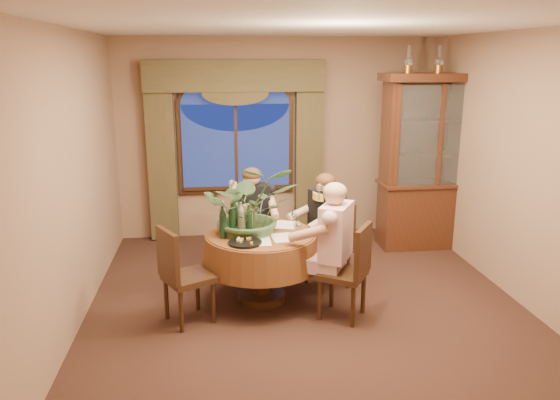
{
  "coord_description": "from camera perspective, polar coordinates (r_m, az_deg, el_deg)",
  "views": [
    {
      "loc": [
        -0.92,
        -5.18,
        2.52
      ],
      "look_at": [
        -0.25,
        0.21,
        1.1
      ],
      "focal_mm": 35.0,
      "sensor_mm": 36.0,
      "label": 1
    }
  ],
  "objects": [
    {
      "name": "floor",
      "position": [
        5.83,
        2.77,
        -10.96
      ],
      "size": [
        5.0,
        5.0,
        0.0
      ],
      "primitive_type": "plane",
      "color": "black",
      "rests_on": "ground"
    },
    {
      "name": "wall_back",
      "position": [
        7.81,
        -0.23,
        6.42
      ],
      "size": [
        4.5,
        0.0,
        4.5
      ],
      "primitive_type": "plane",
      "rotation": [
        1.57,
        0.0,
        0.0
      ],
      "color": "#8D6C56",
      "rests_on": "ground"
    },
    {
      "name": "wall_right",
      "position": [
        6.17,
        24.03,
        2.94
      ],
      "size": [
        0.0,
        5.0,
        5.0
      ],
      "primitive_type": "plane",
      "rotation": [
        1.57,
        0.0,
        -1.57
      ],
      "color": "#8D6C56",
      "rests_on": "ground"
    },
    {
      "name": "ceiling",
      "position": [
        5.26,
        3.16,
        17.7
      ],
      "size": [
        5.0,
        5.0,
        0.0
      ],
      "primitive_type": "plane",
      "rotation": [
        3.14,
        0.0,
        0.0
      ],
      "color": "white",
      "rests_on": "wall_back"
    },
    {
      "name": "window",
      "position": [
        7.71,
        -4.62,
        5.51
      ],
      "size": [
        1.62,
        0.1,
        1.32
      ],
      "primitive_type": null,
      "color": "navy",
      "rests_on": "wall_back"
    },
    {
      "name": "arched_transom",
      "position": [
        7.62,
        -4.74,
        11.31
      ],
      "size": [
        1.6,
        0.06,
        0.44
      ],
      "primitive_type": null,
      "color": "navy",
      "rests_on": "wall_back"
    },
    {
      "name": "drapery_left",
      "position": [
        7.71,
        -12.27,
        4.32
      ],
      "size": [
        0.38,
        0.14,
        2.32
      ],
      "primitive_type": "cube",
      "color": "#423B22",
      "rests_on": "floor"
    },
    {
      "name": "drapery_right",
      "position": [
        7.79,
        3.03,
        4.74
      ],
      "size": [
        0.38,
        0.14,
        2.32
      ],
      "primitive_type": "cube",
      "color": "#423B22",
      "rests_on": "floor"
    },
    {
      "name": "swag_valance",
      "position": [
        7.54,
        -4.74,
        12.79
      ],
      "size": [
        2.45,
        0.16,
        0.42
      ],
      "primitive_type": null,
      "color": "#423B22",
      "rests_on": "wall_back"
    },
    {
      "name": "dining_table",
      "position": [
        5.81,
        -1.97,
        -6.99
      ],
      "size": [
        1.65,
        1.65,
        0.75
      ],
      "primitive_type": "cylinder",
      "rotation": [
        0.0,
        0.0,
        -0.43
      ],
      "color": "maroon",
      "rests_on": "floor"
    },
    {
      "name": "china_cabinet",
      "position": [
        7.58,
        15.58,
        3.81
      ],
      "size": [
        1.44,
        0.57,
        2.33
      ],
      "primitive_type": "cube",
      "color": "#391A0F",
      "rests_on": "floor"
    },
    {
      "name": "oil_lamp_left",
      "position": [
        7.31,
        13.29,
        14.12
      ],
      "size": [
        0.11,
        0.11,
        0.34
      ],
      "primitive_type": null,
      "color": "#A5722D",
      "rests_on": "china_cabinet"
    },
    {
      "name": "oil_lamp_center",
      "position": [
        7.45,
        16.3,
        13.93
      ],
      "size": [
        0.11,
        0.11,
        0.34
      ],
      "primitive_type": null,
      "color": "#A5722D",
      "rests_on": "china_cabinet"
    },
    {
      "name": "oil_lamp_right",
      "position": [
        7.62,
        19.18,
        13.72
      ],
      "size": [
        0.11,
        0.11,
        0.34
      ],
      "primitive_type": null,
      "color": "#A5722D",
      "rests_on": "china_cabinet"
    },
    {
      "name": "chair_right",
      "position": [
        5.45,
        6.55,
        -7.42
      ],
      "size": [
        0.58,
        0.58,
        0.96
      ],
      "primitive_type": "cube",
      "rotation": [
        0.0,
        0.0,
        1.01
      ],
      "color": "black",
      "rests_on": "floor"
    },
    {
      "name": "chair_back_right",
      "position": [
        6.15,
        5.0,
        -4.75
      ],
      "size": [
        0.54,
        0.54,
        0.96
      ],
      "primitive_type": "cube",
      "rotation": [
        0.0,
        0.0,
        -4.36
      ],
      "color": "black",
      "rests_on": "floor"
    },
    {
      "name": "chair_back",
      "position": [
        6.56,
        -2.32,
        -3.45
      ],
      "size": [
        0.44,
        0.44,
        0.96
      ],
      "primitive_type": "cube",
      "rotation": [
        0.0,
        0.0,
        -3.18
      ],
      "color": "black",
      "rests_on": "floor"
    },
    {
      "name": "chair_front_left",
      "position": [
        5.4,
        -9.54,
        -7.74
      ],
      "size": [
        0.57,
        0.57,
        0.96
      ],
      "primitive_type": "cube",
      "rotation": [
        0.0,
        0.0,
        -1.09
      ],
      "color": "black",
      "rests_on": "floor"
    },
    {
      "name": "person_pink",
      "position": [
        5.45,
        5.82,
        -5.14
      ],
      "size": [
        0.63,
        0.64,
        1.36
      ],
      "primitive_type": null,
      "rotation": [
        0.0,
        0.0,
        1.07
      ],
      "color": "beige",
      "rests_on": "floor"
    },
    {
      "name": "person_back",
      "position": [
        6.48,
        -2.93,
        -2.14
      ],
      "size": [
        0.48,
        0.44,
        1.29
      ],
      "primitive_type": null,
      "rotation": [
        0.0,
        0.0,
        -3.1
      ],
      "color": "black",
      "rests_on": "floor"
    },
    {
      "name": "person_scarf",
      "position": [
        6.14,
        4.83,
        -3.1
      ],
      "size": [
        0.58,
        0.6,
        1.3
      ],
      "primitive_type": null,
      "rotation": [
        0.0,
        0.0,
        -4.3
      ],
      "color": "black",
      "rests_on": "floor"
    },
    {
      "name": "stoneware_vase",
      "position": [
        5.76,
        -3.37,
        -1.81
      ],
      "size": [
        0.15,
        0.15,
        0.27
      ],
      "primitive_type": null,
      "color": "#9B8467",
      "rests_on": "dining_table"
    },
    {
      "name": "centerpiece_plant",
      "position": [
        5.6,
        -3.11,
        2.73
      ],
      "size": [
        0.96,
        1.06,
        0.83
      ],
      "primitive_type": "imported",
      "color": "#3D5D36",
      "rests_on": "dining_table"
    },
    {
      "name": "olive_bowl",
      "position": [
        5.66,
        -1.51,
        -3.32
      ],
      "size": [
        0.14,
        0.14,
        0.04
      ],
      "primitive_type": "imported",
      "color": "brown",
      "rests_on": "dining_table"
    },
    {
      "name": "cheese_platter",
      "position": [
        5.37,
        -3.66,
        -4.47
      ],
      "size": [
        0.33,
        0.33,
        0.02
      ],
      "primitive_type": "cylinder",
      "color": "black",
      "rests_on": "dining_table"
    },
    {
      "name": "wine_bottle_0",
      "position": [
        5.54,
        -3.27,
        -2.19
      ],
      "size": [
        0.07,
        0.07,
        0.33
      ],
      "primitive_type": "cylinder",
      "color": "black",
      "rests_on": "dining_table"
    },
    {
      "name": "wine_bottle_1",
      "position": [
        5.51,
        -5.99,
        -2.33
      ],
      "size": [
        0.07,
        0.07,
        0.33
      ],
      "primitive_type": "cylinder",
      "color": "black",
      "rests_on": "dining_table"
    },
    {
      "name": "wine_bottle_2",
      "position": [
        5.66,
        -4.12,
        -1.84
      ],
      "size": [
        0.07,
        0.07,
        0.33
      ],
      "primitive_type": "cylinder",
      "color": "tan",
      "rests_on": "dining_table"
    },
    {
      "name": "wine_bottle_3",
      "position": [
        5.71,
        -6.0,
        -1.74
      ],
      "size": [
        0.07,
        0.07,
        0.33
      ],
      "primitive_type": "cylinder",
      "color": "tan",
      "rests_on": "dining_table"
    },
    {
      "name": "wine_bottle_4",
      "position": [
        5.62,
        -5.04,
        -1.99
      ],
      "size": [
        0.07,
        0.07,
        0.33
      ],
      "primitive_type": "cylinder",
      "color": "black",
      "rests_on": "dining_table"
    },
    {
      "name": "wine_bottle_5",
      "position": [
        5.8,
        -4.77,
        -1.46
      ],
      "size": [
        0.07,
        0.07,
        0.33
      ],
      "primitive_type": "cylinder",
      "color": "black",
      "rests_on": "dining_table"
    },
    {
      "name": "tasting_paper_0",
      "position": [
        5.53,
        0.26,
        -3.95
      ],
      "size": [
        0.24,
        0.32,
        0.0
      ],
      "primitive_type": "cube",
      "rotation": [
        0.0,
        0.0,
        0.1
      ],
      "color": "white",
      "rests_on": "dining_table"
    },
    {
      "name": "tasting_paper_1",
      "position": [
        5.94,
        0.58,
        -2.61
      ],
      "size": [
        0.27,
        0.34,
        0.0
      ],
      "primitive_type": "cube",
      "rotation": [
        0.0,
        0.0,
        -0.23
      ],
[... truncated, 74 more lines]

